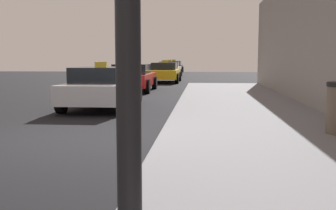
# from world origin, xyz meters

# --- Properties ---
(ground_plane) EXTENTS (80.00, 80.00, 0.00)m
(ground_plane) POSITION_xyz_m (0.00, 0.00, 0.00)
(ground_plane) COLOR black
(sidewalk) EXTENTS (4.00, 32.00, 0.15)m
(sidewalk) POSITION_xyz_m (4.00, 0.00, 0.07)
(sidewalk) COLOR slate
(sidewalk) RESTS_ON ground_plane
(car_silver) EXTENTS (1.95, 4.26, 1.43)m
(car_silver) POSITION_xyz_m (-0.29, 5.19, 0.65)
(car_silver) COLOR #B7B7BF
(car_silver) RESTS_ON ground_plane
(car_red) EXTENTS (1.95, 4.24, 1.27)m
(car_red) POSITION_xyz_m (-0.48, 11.76, 0.65)
(car_red) COLOR red
(car_red) RESTS_ON ground_plane
(car_yellow) EXTENTS (1.96, 4.57, 1.43)m
(car_yellow) POSITION_xyz_m (0.36, 19.08, 0.65)
(car_yellow) COLOR yellow
(car_yellow) RESTS_ON ground_plane
(car_white) EXTENTS (1.99, 4.59, 1.43)m
(car_white) POSITION_xyz_m (0.00, 27.30, 0.65)
(car_white) COLOR white
(car_white) RESTS_ON ground_plane
(car_black) EXTENTS (1.93, 4.38, 1.43)m
(car_black) POSITION_xyz_m (-0.31, 36.96, 0.65)
(car_black) COLOR black
(car_black) RESTS_ON ground_plane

